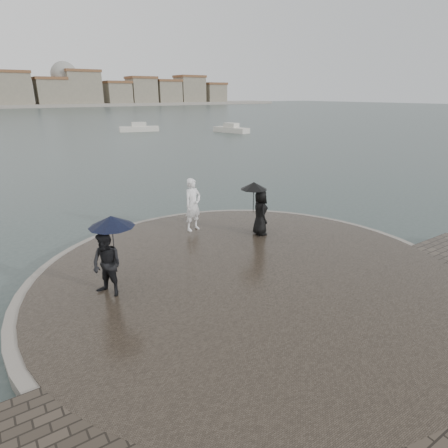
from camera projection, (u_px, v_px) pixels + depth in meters
ground at (347, 347)px, 8.14m from camera, size 400.00×400.00×0.00m
kerb_ring at (249, 278)px, 10.83m from camera, size 12.50×12.50×0.32m
quay_tip at (249, 278)px, 10.82m from camera, size 11.90×11.90×0.36m
statue at (193, 205)px, 13.79m from camera, size 0.80×0.61×1.96m
visitor_left at (108, 252)px, 9.26m from camera, size 1.30×1.18×2.04m
visitor_right at (259, 206)px, 13.31m from camera, size 1.11×1.04×1.95m
boats at (135, 136)px, 44.71m from camera, size 36.17×21.77×1.50m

